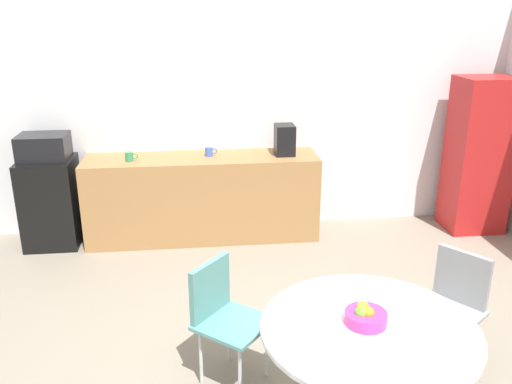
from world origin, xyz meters
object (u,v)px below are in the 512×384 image
Objects in this scene: round_table at (368,346)px; chair_teal at (222,308)px; locker_cabinet at (479,156)px; mini_fridge at (51,202)px; mug_white at (209,152)px; microwave at (44,147)px; chair_gray at (454,297)px; mug_green at (130,157)px; fruit_bowl at (365,316)px; coffee_maker at (285,140)px.

chair_teal reaches higher than round_table.
locker_cabinet is at bearing 37.62° from chair_teal.
mug_white is (1.66, 0.03, 0.49)m from mini_fridge.
round_table is (2.42, -3.02, -0.43)m from microwave.
mini_fridge is 1.92× the size of microwave.
chair_teal is (-2.94, -2.26, -0.33)m from locker_cabinet.
chair_gray is at bearing -1.45° from chair_teal.
mini_fridge is 4.03m from chair_gray.
chair_teal is (-0.77, 0.65, -0.10)m from round_table.
mug_green is at bearing -5.07° from mini_fridge.
chair_teal is at bearing -55.10° from microwave.
mug_green is (-3.74, 0.02, 0.10)m from locker_cabinet.
chair_gray is (3.23, -2.40, 0.06)m from mini_fridge.
chair_gray is at bearing -57.08° from mug_white.
round_table is 3.35m from mug_green.
chair_teal is at bearing -90.19° from mug_white.
locker_cabinet reaches higher than fruit_bowl.
microwave is 4.59m from locker_cabinet.
round_table is at bearing -66.63° from fruit_bowl.
mini_fridge is at bearing 128.77° from round_table.
chair_teal is at bearing -55.10° from mini_fridge.
microwave is 0.58× the size of chair_gray.
locker_cabinet is 2.69m from chair_gray.
locker_cabinet reaches higher than mini_fridge.
microwave is at bearing 128.77° from round_table.
coffee_maker reaches higher than mug_green.
locker_cabinet reaches higher than microwave.
round_table is at bearing -40.20° from chair_teal.
fruit_bowl is (2.41, -2.98, 0.33)m from mini_fridge.
microwave is at bearing 0.00° from mini_fridge.
locker_cabinet is 3.61m from fruit_bowl.
coffee_maker is at bearing 2.68° from mug_green.
locker_cabinet is at bearing -1.25° from microwave.
locker_cabinet is 5.30× the size of coffee_maker.
microwave is 0.28× the size of locker_cabinet.
round_table is 1.02m from chair_gray.
mug_white is at bearing 104.02° from fruit_bowl.
mini_fridge is at bearing 124.90° from chair_teal.
round_table is at bearing -142.69° from chair_gray.
mug_green is at bearing -5.07° from microwave.
fruit_bowl reaches higher than round_table.
round_table is 0.17m from fruit_bowl.
coffee_maker reaches higher than chair_teal.
microwave is at bearing 180.00° from coffee_maker.
mug_green is at bearing 179.62° from locker_cabinet.
chair_gray is 1.00× the size of chair_teal.
fruit_bowl is at bearing -39.21° from chair_teal.
microwave is at bearing 174.93° from mug_green.
mug_green is at bearing 118.18° from round_table.
mini_fridge is 7.15× the size of mug_white.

